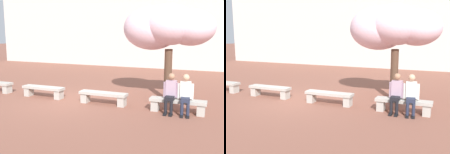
{
  "view_description": "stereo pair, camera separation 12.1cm",
  "coord_description": "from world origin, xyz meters",
  "views": [
    {
      "loc": [
        5.33,
        -8.44,
        2.55
      ],
      "look_at": [
        1.61,
        0.2,
        1.0
      ],
      "focal_mm": 42.0,
      "sensor_mm": 36.0,
      "label": 1
    },
    {
      "loc": [
        5.44,
        -8.39,
        2.55
      ],
      "look_at": [
        1.61,
        0.2,
        1.0
      ],
      "focal_mm": 42.0,
      "sensor_mm": 36.0,
      "label": 2
    }
  ],
  "objects": [
    {
      "name": "person_seated_right",
      "position": [
        4.26,
        -0.05,
        0.7
      ],
      "size": [
        0.51,
        0.72,
        1.29
      ],
      "color": "black",
      "rests_on": "ground"
    },
    {
      "name": "stone_bench_near_east",
      "position": [
        4.02,
        0.0,
        0.3
      ],
      "size": [
        1.81,
        0.45,
        0.45
      ],
      "color": "#ADA89E",
      "rests_on": "ground"
    },
    {
      "name": "cherry_tree_main",
      "position": [
        3.23,
        1.71,
        2.79
      ],
      "size": [
        3.5,
        2.24,
        3.64
      ],
      "color": "#513828",
      "rests_on": "ground"
    },
    {
      "name": "stone_bench_center",
      "position": [
        1.34,
        0.0,
        0.3
      ],
      "size": [
        1.81,
        0.45,
        0.45
      ],
      "color": "#ADA89E",
      "rests_on": "ground"
    },
    {
      "name": "person_seated_left",
      "position": [
        3.79,
        -0.05,
        0.7
      ],
      "size": [
        0.51,
        0.68,
        1.29
      ],
      "color": "black",
      "rests_on": "ground"
    },
    {
      "name": "building_facade",
      "position": [
        0.0,
        12.74,
        4.66
      ],
      "size": [
        28.0,
        4.0,
        9.32
      ],
      "primitive_type": "cube",
      "color": "beige",
      "rests_on": "ground"
    },
    {
      "name": "stone_bench_near_west",
      "position": [
        -1.34,
        0.0,
        0.3
      ],
      "size": [
        1.81,
        0.45,
        0.45
      ],
      "color": "#ADA89E",
      "rests_on": "ground"
    },
    {
      "name": "ground_plane",
      "position": [
        0.0,
        0.0,
        0.0
      ],
      "size": [
        100.0,
        100.0,
        0.0
      ],
      "primitive_type": "plane",
      "color": "brown"
    }
  ]
}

